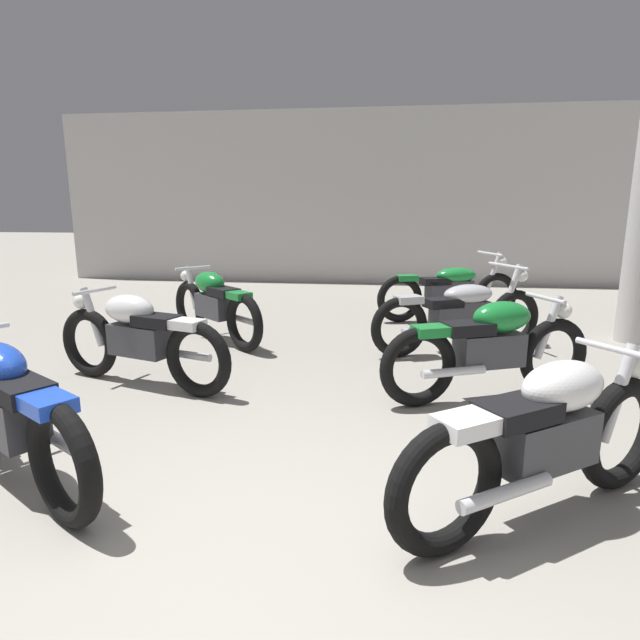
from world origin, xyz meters
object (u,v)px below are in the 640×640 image
(motorcycle_left_row_1, at_px, (139,337))
(motorcycle_right_row_3, at_px, (450,289))
(motorcycle_right_row_2, at_px, (461,312))
(motorcycle_right_row_1, at_px, (490,347))
(motorcycle_left_row_2, at_px, (214,304))
(motorcycle_right_row_0, at_px, (547,436))
(motorcycle_left_row_0, at_px, (8,410))

(motorcycle_left_row_1, bearing_deg, motorcycle_right_row_3, 46.65)
(motorcycle_left_row_1, height_order, motorcycle_right_row_2, motorcycle_right_row_2)
(motorcycle_right_row_1, bearing_deg, motorcycle_left_row_2, 151.20)
(motorcycle_right_row_0, bearing_deg, motorcycle_right_row_3, 89.24)
(motorcycle_right_row_1, xyz_separation_m, motorcycle_right_row_3, (0.02, 3.24, -0.01))
(motorcycle_right_row_0, distance_m, motorcycle_right_row_1, 1.76)
(motorcycle_left_row_0, relative_size, motorcycle_left_row_1, 0.91)
(motorcycle_left_row_0, relative_size, motorcycle_right_row_3, 0.83)
(motorcycle_right_row_0, relative_size, motorcycle_right_row_2, 0.84)
(motorcycle_left_row_2, relative_size, motorcycle_right_row_0, 0.92)
(motorcycle_left_row_0, distance_m, motorcycle_right_row_2, 4.47)
(motorcycle_right_row_2, relative_size, motorcycle_right_row_3, 0.96)
(motorcycle_right_row_1, bearing_deg, motorcycle_left_row_1, -178.72)
(motorcycle_left_row_2, distance_m, motorcycle_right_row_0, 4.48)
(motorcycle_left_row_1, relative_size, motorcycle_right_row_0, 1.14)
(motorcycle_left_row_0, bearing_deg, motorcycle_left_row_2, 88.59)
(motorcycle_left_row_0, distance_m, motorcycle_right_row_0, 3.01)
(motorcycle_right_row_0, distance_m, motorcycle_right_row_2, 3.28)
(motorcycle_right_row_3, bearing_deg, motorcycle_left_row_2, -151.74)
(motorcycle_left_row_2, bearing_deg, motorcycle_right_row_2, -2.15)
(motorcycle_right_row_2, bearing_deg, motorcycle_right_row_3, 87.58)
(motorcycle_right_row_1, bearing_deg, motorcycle_right_row_2, 91.81)
(motorcycle_left_row_2, height_order, motorcycle_right_row_0, same)
(motorcycle_left_row_2, bearing_deg, motorcycle_right_row_0, -49.23)
(motorcycle_left_row_2, relative_size, motorcycle_right_row_2, 0.78)
(motorcycle_right_row_1, bearing_deg, motorcycle_right_row_0, -91.35)
(motorcycle_left_row_2, xyz_separation_m, motorcycle_right_row_0, (2.92, -3.39, 0.00))
(motorcycle_left_row_1, distance_m, motorcycle_right_row_0, 3.49)
(motorcycle_left_row_0, distance_m, motorcycle_left_row_2, 3.43)
(motorcycle_right_row_1, height_order, motorcycle_right_row_2, motorcycle_right_row_2)
(motorcycle_left_row_0, xyz_separation_m, motorcycle_right_row_2, (3.00, 3.32, -0.01))
(motorcycle_left_row_1, xyz_separation_m, motorcycle_left_row_2, (0.13, 1.70, 0.00))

